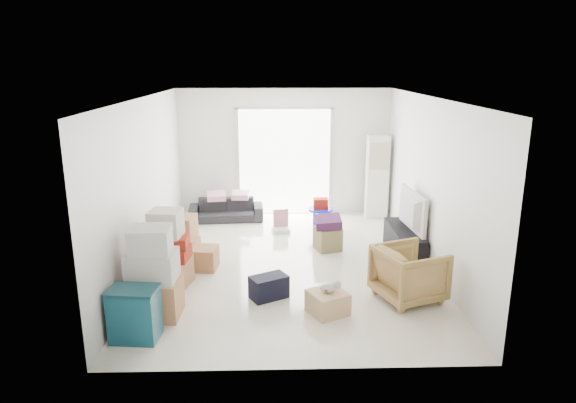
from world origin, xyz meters
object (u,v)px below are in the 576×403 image
(television, at_px, (405,225))
(armchair, at_px, (409,271))
(storage_bins, at_px, (135,314))
(tv_console, at_px, (404,242))
(ac_tower, at_px, (377,177))
(kids_table, at_px, (321,207))
(wood_crate, at_px, (328,303))
(ottoman, at_px, (328,239))
(sofa, at_px, (226,206))

(television, relative_size, armchair, 1.36)
(armchair, relative_size, storage_bins, 1.29)
(tv_console, distance_m, armchair, 1.75)
(ac_tower, distance_m, kids_table, 1.56)
(kids_table, bearing_deg, wood_crate, -93.58)
(kids_table, bearing_deg, ottoman, -88.82)
(armchair, height_order, storage_bins, armchair)
(tv_console, bearing_deg, storage_bins, -145.50)
(tv_console, xyz_separation_m, armchair, (-0.36, -1.71, 0.19))
(armchair, relative_size, ottoman, 2.07)
(ac_tower, relative_size, kids_table, 2.79)
(storage_bins, bearing_deg, armchair, 15.40)
(ottoman, bearing_deg, wood_crate, -95.91)
(armchair, xyz_separation_m, wood_crate, (-1.17, -0.38, -0.27))
(sofa, height_order, ottoman, sofa)
(tv_console, height_order, sofa, sofa)
(tv_console, bearing_deg, wood_crate, -126.29)
(ac_tower, distance_m, tv_console, 2.37)
(ottoman, relative_size, kids_table, 0.65)
(television, distance_m, wood_crate, 2.62)
(television, distance_m, sofa, 3.88)
(sofa, bearing_deg, ac_tower, -1.13)
(sofa, height_order, storage_bins, storage_bins)
(ottoman, height_order, kids_table, kids_table)
(television, bearing_deg, wood_crate, 138.78)
(armchair, xyz_separation_m, kids_table, (-0.95, 3.18, 0.02))
(television, bearing_deg, sofa, 51.79)
(storage_bins, bearing_deg, ottoman, 48.74)
(wood_crate, bearing_deg, sofa, 112.01)
(storage_bins, bearing_deg, ac_tower, 52.17)
(armchair, height_order, wood_crate, armchair)
(sofa, bearing_deg, tv_console, -37.11)
(ac_tower, height_order, sofa, ac_tower)
(tv_console, distance_m, storage_bins, 4.73)
(ac_tower, xyz_separation_m, storage_bins, (-3.85, -4.96, -0.55))
(ottoman, bearing_deg, sofa, 136.85)
(sofa, relative_size, kids_table, 2.44)
(sofa, height_order, wood_crate, sofa)
(tv_console, height_order, armchair, armchair)
(armchair, bearing_deg, storage_bins, 84.38)
(armchair, distance_m, kids_table, 3.32)
(ac_tower, bearing_deg, television, -88.74)
(sofa, distance_m, wood_crate, 4.55)
(kids_table, xyz_separation_m, wood_crate, (-0.22, -3.56, -0.30))
(sofa, bearing_deg, kids_table, -22.62)
(television, height_order, armchair, armchair)
(ac_tower, height_order, kids_table, ac_tower)
(sofa, xyz_separation_m, kids_table, (1.93, -0.66, 0.15))
(tv_console, bearing_deg, kids_table, 131.74)
(ottoman, height_order, wood_crate, ottoman)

